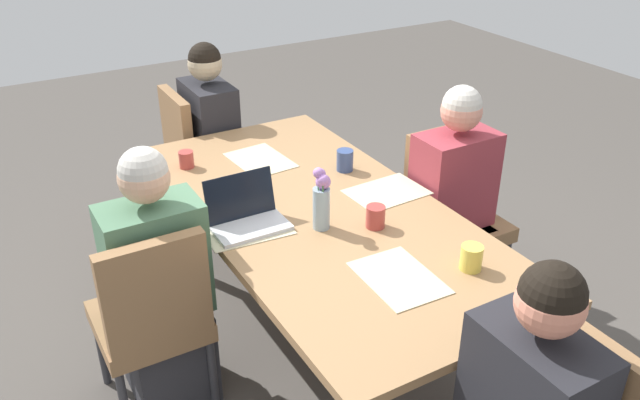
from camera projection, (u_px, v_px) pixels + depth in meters
ground_plane at (320, 336)px, 3.32m from camera, size 10.00×10.00×0.00m
dining_table at (320, 223)px, 3.01m from camera, size 2.16×1.04×0.73m
chair_head_right_left_near at (198, 153)px, 4.09m from camera, size 0.44×0.44×0.90m
person_head_right_left_near at (212, 150)px, 4.06m from camera, size 0.40×0.36×1.19m
chair_near_left_mid at (450, 206)px, 3.48m from camera, size 0.44×0.44×0.90m
person_near_left_mid at (451, 211)px, 3.39m from camera, size 0.36×0.40×1.19m
chair_far_right_near at (153, 314)px, 2.69m from camera, size 0.44×0.44×0.90m
person_far_right_near at (160, 294)px, 2.76m from camera, size 0.36×0.40×1.19m
flower_vase at (321, 198)px, 2.77m from camera, size 0.10×0.08×0.29m
placemat_head_right_left_near at (260, 160)px, 3.44m from camera, size 0.38×0.28×0.00m
placemat_near_left_mid at (387, 192)px, 3.12m from camera, size 0.28×0.37×0.00m
placemat_head_left_left_far at (399, 278)px, 2.51m from camera, size 0.37×0.27×0.00m
placemat_far_right_near at (247, 229)px, 2.83m from camera, size 0.29×0.38×0.00m
laptop_far_right_near at (247, 217)px, 2.83m from camera, size 0.22×0.32×0.21m
coffee_mug_near_left at (376, 217)px, 2.82m from camera, size 0.08×0.08×0.10m
coffee_mug_near_right at (186, 159)px, 3.35m from camera, size 0.08×0.08×0.09m
coffee_mug_centre_left at (345, 160)px, 3.32m from camera, size 0.08×0.08×0.11m
coffee_mug_centre_right at (471, 258)px, 2.54m from camera, size 0.09×0.09×0.10m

